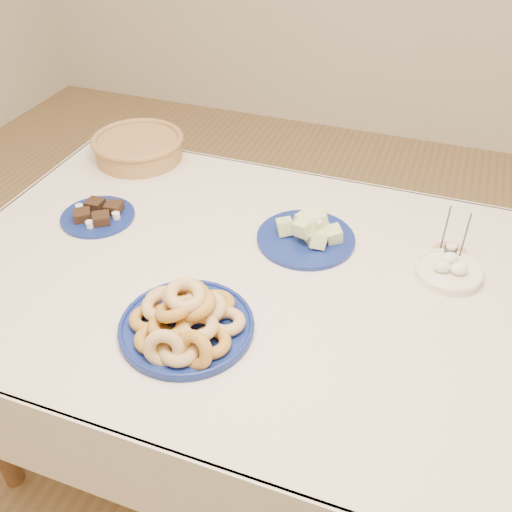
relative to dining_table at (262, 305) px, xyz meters
The scene contains 8 objects.
ground 0.64m from the dining_table, ahead, with size 5.00×5.00×0.00m, color olive.
dining_table is the anchor object (origin of this frame).
donut_platter 0.31m from the dining_table, 110.93° to the right, with size 0.36×0.36×0.14m.
melon_plate 0.24m from the dining_table, 68.67° to the left, with size 0.33×0.33×0.10m.
brownie_plate 0.56m from the dining_table, behind, with size 0.26×0.26×0.04m.
wicker_basket 0.77m from the dining_table, 143.82° to the left, with size 0.35×0.35×0.08m.
candle_holder 0.52m from the dining_table, 28.14° to the left, with size 0.12×0.12×0.16m.
egg_bowl 0.50m from the dining_table, 19.69° to the left, with size 0.22×0.22×0.06m.
Camera 1 is at (0.38, -1.07, 1.71)m, focal length 40.00 mm.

